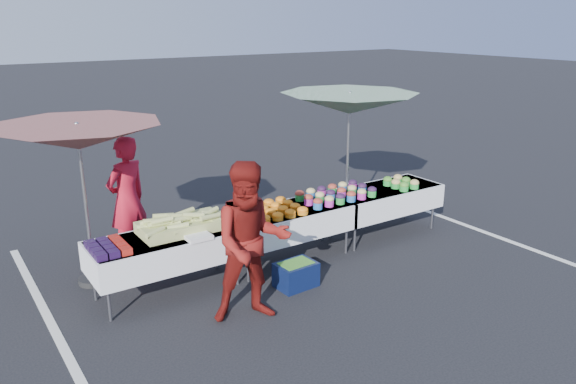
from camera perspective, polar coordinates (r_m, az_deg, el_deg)
ground at (r=8.05m, az=-0.00°, el=-6.81°), size 80.00×80.00×0.00m
stripe_left at (r=6.99m, az=-22.91°, el=-12.27°), size 0.10×5.00×0.00m
stripe_right at (r=10.06m, az=15.33°, el=-2.40°), size 0.10×5.00×0.00m
table_left at (r=7.05m, az=-12.29°, el=-5.67°), size 1.86×0.81×0.75m
table_center at (r=7.83m, az=-0.00°, el=-2.91°), size 1.86×0.81×0.75m
table_right at (r=8.90m, az=9.67°, el=-0.64°), size 1.86×0.81×0.75m
berry_punnets at (r=6.72m, az=-17.84°, el=-5.39°), size 0.40×0.54×0.08m
corn_pile at (r=7.09m, az=-10.64°, el=-3.21°), size 1.16×0.57×0.26m
plastic_bags at (r=6.83m, az=-9.11°, el=-4.52°), size 0.30×0.25×0.05m
carrot_bowls at (r=7.62m, az=-1.52°, el=-1.77°), size 0.75×0.69×0.11m
potato_cups at (r=8.23m, az=4.92°, el=-0.14°), size 1.14×0.58×0.16m
bean_baskets at (r=8.94m, az=11.40°, el=0.95°), size 0.36×0.50×0.15m
vendor at (r=8.05m, az=-16.02°, el=-0.75°), size 0.76×0.65×1.77m
customer at (r=6.21m, az=-3.73°, el=-5.15°), size 1.07×0.95×1.84m
umbrella_left at (r=7.21m, az=-20.55°, el=5.16°), size 2.27×2.27×2.10m
umbrella_right at (r=8.86m, az=6.25°, el=8.83°), size 2.48×2.48×2.20m
storage_bin at (r=7.21m, az=0.81°, el=-8.33°), size 0.52×0.39×0.33m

